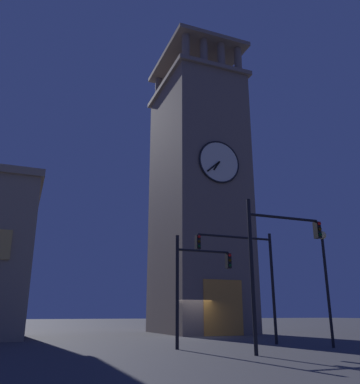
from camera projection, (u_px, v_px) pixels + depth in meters
ground_plane at (199, 337)px, 27.54m from camera, size 200.00×200.00×0.00m
clocktower at (197, 195)px, 36.16m from camera, size 7.12×9.38×28.29m
traffic_signal_near at (196, 275)px, 19.26m from camera, size 2.96×0.41×5.22m
traffic_signal_mid at (274, 252)px, 16.88m from camera, size 3.74×0.41×6.26m
traffic_signal_far at (248, 266)px, 21.56m from camera, size 4.67×0.41×5.90m
street_lamp at (325, 265)px, 19.97m from camera, size 0.44×0.44×5.62m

